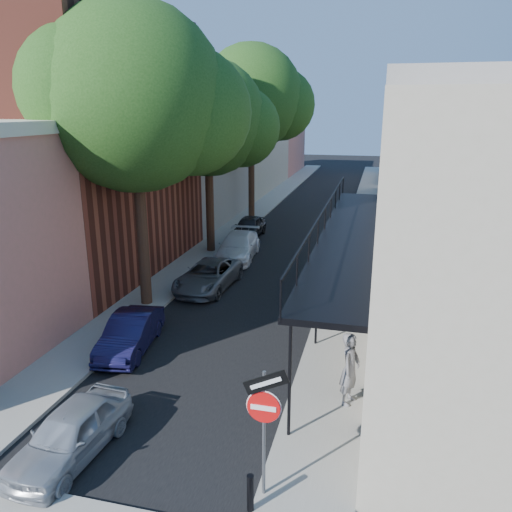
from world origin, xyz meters
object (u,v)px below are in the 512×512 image
Objects in this scene: oak_near at (148,102)px; parked_car_e at (249,227)px; parked_car_d at (238,246)px; sign_post at (264,412)px; oak_mid at (216,120)px; parked_car_a at (71,433)px; bollard at (250,493)px; parked_car_b at (130,333)px; oak_far at (259,99)px; parked_car_c at (208,276)px; pedestrian at (350,369)px.

oak_near is 13.57m from parked_car_e.
sign_post is at bearing -76.73° from parked_car_d.
parked_car_a is at bearing -83.24° from oak_mid.
bollard is 17.45m from parked_car_d.
bollard is 8.04m from parked_car_b.
parked_car_a is at bearing 170.84° from bollard.
parked_car_a is (-4.56, 0.24, -1.44)m from sign_post.
bollard is 0.21× the size of parked_car_e.
oak_far is 3.40× the size of parked_car_a.
sign_post is 0.26× the size of oak_near.
parked_car_c is at bearing -94.48° from parked_car_d.
sign_post is 0.25× the size of oak_far.
pedestrian is at bearing -46.19° from parked_car_c.
oak_near reaches higher than parked_car_e.
pedestrian is at bearing -70.54° from oak_far.
oak_far is at bearing 36.35° from pedestrian.
parked_car_b is at bearing -78.62° from oak_near.
oak_mid reaches higher than sign_post.
oak_mid is at bearing -90.41° from oak_far.
parked_car_c is at bearing 114.28° from sign_post.
oak_near is 10.11m from parked_car_d.
pedestrian reaches higher than parked_car_a.
oak_mid is (-0.05, 7.97, -0.82)m from oak_near.
sign_post is 0.69× the size of parked_car_c.
sign_post is 4.15m from pedestrian.
parked_car_b is (0.85, -11.93, -6.46)m from oak_mid.
oak_far reaches higher than bollard.
oak_mid reaches higher than parked_car_d.
oak_near is at bearing 93.61° from parked_car_b.
sign_post is 0.29× the size of oak_mid.
bollard is 0.23× the size of parked_car_a.
parked_car_e is (0.82, 3.49, -6.41)m from oak_mid.
oak_mid is (-6.42, 17.73, 6.54)m from bollard.
parked_car_c is at bearing 77.14° from parked_car_b.
bollard is 13.78m from oak_near.
parked_car_b is at bearing 106.50° from parked_car_a.
oak_far is 5.97× the size of pedestrian.
bollard is at bearing -64.07° from parked_car_c.
sign_post reaches higher than bollard.
oak_near is at bearing -90.04° from oak_far.
oak_far is at bearing 103.35° from bollard.
parked_car_e reaches higher than parked_car_b.
bollard is 0.07× the size of oak_near.
parked_car_b is at bearing -97.31° from parked_car_d.
bollard is 0.40× the size of pedestrian.
pedestrian is (6.62, -7.71, 0.51)m from parked_car_c.
parked_car_b is 15.42m from parked_car_e.
oak_near reaches higher than pedestrian.
parked_car_c is at bearing -86.51° from parked_car_e.
pedestrian is at bearing 69.11° from sign_post.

